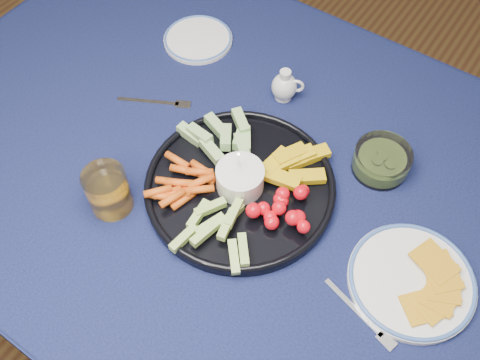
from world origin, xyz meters
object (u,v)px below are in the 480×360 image
Objects in this scene: juice_tumbler at (109,192)px; crudite_platter at (239,183)px; cheese_plate at (412,280)px; side_plate_extra at (198,39)px; dining_table at (259,198)px; creamer_pitcher at (285,86)px; pickle_bowl at (381,161)px.

crudite_platter is at bearing 42.71° from juice_tumbler.
cheese_plate is at bearing 18.08° from juice_tumbler.
dining_table is at bearing -35.81° from side_plate_extra.
juice_tumbler is at bearing -132.57° from dining_table.
creamer_pitcher is 0.28m from side_plate_extra.
cheese_plate is (0.37, 0.01, -0.01)m from crudite_platter.
creamer_pitcher is at bearing 167.98° from pickle_bowl.
cheese_plate reaches higher than dining_table.
creamer_pitcher is (-0.08, 0.22, 0.12)m from dining_table.
dining_table is at bearing -70.46° from creamer_pitcher.
crudite_platter is at bearing -109.08° from dining_table.
crudite_platter is 0.26m from juice_tumbler.
side_plate_extra is (-0.55, 0.10, -0.02)m from pickle_bowl.
crudite_platter is 0.30m from pickle_bowl.
cheese_plate reaches higher than side_plate_extra.
side_plate_extra is (-0.34, 0.31, -0.02)m from crudite_platter.
pickle_bowl is (0.19, 0.16, 0.11)m from dining_table.
creamer_pitcher is 0.35× the size of cheese_plate.
cheese_plate is 2.32× the size of juice_tumbler.
pickle_bowl reaches higher than cheese_plate.
crudite_platter reaches higher than side_plate_extra.
creamer_pitcher reaches higher than dining_table.
juice_tumbler is at bearing -106.33° from creamer_pitcher.
creamer_pitcher is (-0.06, 0.27, 0.01)m from crudite_platter.
creamer_pitcher is 0.47× the size of side_plate_extra.
dining_table is 0.28m from pickle_bowl.
pickle_bowl is 0.26m from cheese_plate.
crudite_platter is 0.27m from creamer_pitcher.
crudite_platter is 3.29× the size of pickle_bowl.
cheese_plate is at bearing -22.56° from side_plate_extra.
creamer_pitcher is 0.46m from juice_tumbler.
pickle_bowl is at bearing 129.25° from cheese_plate.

